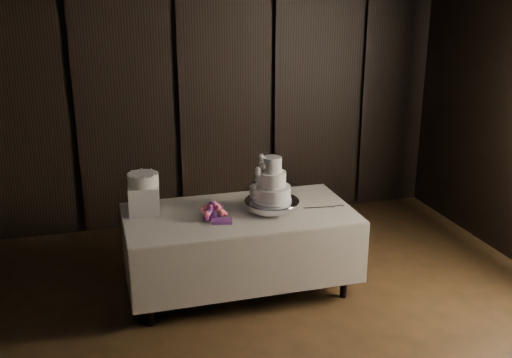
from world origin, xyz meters
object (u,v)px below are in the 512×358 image
object	(u,v)px
small_cake	(143,179)
wedding_cake	(269,184)
display_table	(240,248)
bouquet	(213,212)
cake_stand	(272,205)
box_pedestal	(144,199)

from	to	relation	value
small_cake	wedding_cake	bearing A→B (deg)	-14.00
display_table	bouquet	xyz separation A→B (m)	(-0.25, -0.08, 0.40)
cake_stand	small_cake	xyz separation A→B (m)	(-1.08, 0.25, 0.26)
display_table	small_cake	world-z (taller)	small_cake
box_pedestal	display_table	bearing A→B (deg)	-14.96
display_table	small_cake	size ratio (longest dim) A/B	7.54
cake_stand	bouquet	bearing A→B (deg)	-174.97
wedding_cake	box_pedestal	distance (m)	1.09
display_table	box_pedestal	size ratio (longest dim) A/B	7.66
wedding_cake	cake_stand	bearing A→B (deg)	40.64
wedding_cake	bouquet	xyz separation A→B (m)	(-0.51, -0.03, -0.19)
display_table	wedding_cake	distance (m)	0.64
box_pedestal	small_cake	bearing A→B (deg)	0.00
bouquet	display_table	bearing A→B (deg)	17.62
display_table	bouquet	world-z (taller)	bouquet
cake_stand	bouquet	size ratio (longest dim) A/B	1.27
display_table	wedding_cake	bearing A→B (deg)	-11.06
display_table	cake_stand	size ratio (longest dim) A/B	4.12
display_table	wedding_cake	size ratio (longest dim) A/B	5.03
box_pedestal	wedding_cake	bearing A→B (deg)	-14.00
cake_stand	wedding_cake	distance (m)	0.20
cake_stand	box_pedestal	xyz separation A→B (m)	(-1.08, 0.25, 0.08)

